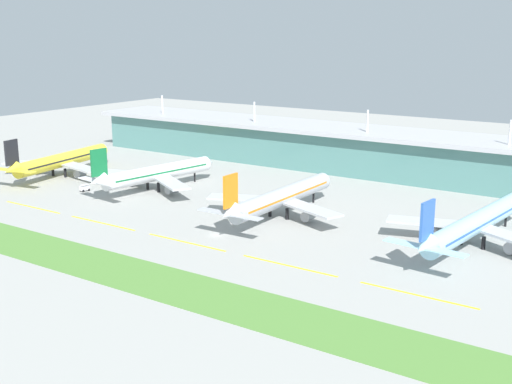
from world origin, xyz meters
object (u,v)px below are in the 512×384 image
at_px(airliner_nearest, 61,161).
at_px(baggage_cart, 85,188).
at_px(airliner_far_middle, 476,223).
at_px(airliner_near_middle, 156,173).
at_px(airliner_center, 281,197).

height_order(airliner_nearest, baggage_cart, airliner_nearest).
bearing_deg(airliner_far_middle, airliner_near_middle, -179.62).
bearing_deg(airliner_far_middle, airliner_center, -174.80).
relative_size(airliner_near_middle, baggage_cart, 15.62).
height_order(airliner_center, baggage_cart, airliner_center).
bearing_deg(airliner_center, airliner_nearest, 179.25).
bearing_deg(baggage_cart, airliner_center, 8.36).
bearing_deg(airliner_near_middle, baggage_cart, -141.96).
relative_size(airliner_nearest, airliner_near_middle, 1.06).
height_order(airliner_nearest, airliner_near_middle, same).
distance_m(airliner_nearest, airliner_near_middle, 49.80).
relative_size(airliner_far_middle, baggage_cart, 18.90).
relative_size(airliner_center, airliner_far_middle, 0.91).
xyz_separation_m(airliner_nearest, airliner_far_middle, (168.12, 4.05, 0.01)).
distance_m(airliner_near_middle, baggage_cart, 27.00).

